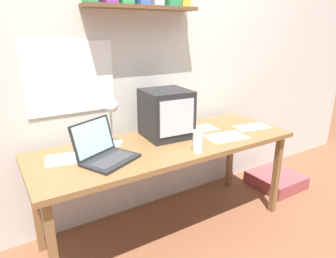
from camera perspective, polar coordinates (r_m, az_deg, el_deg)
ground_plane at (r=2.45m, az=0.00°, el=-18.35°), size 12.00×12.00×0.00m
back_wall at (r=2.34m, az=-5.79°, el=14.38°), size 5.60×0.24×2.60m
corner_desk at (r=2.13m, az=0.00°, el=-4.03°), size 1.88×0.66×0.71m
crt_monitor at (r=2.18m, az=-0.36°, el=2.96°), size 0.34×0.35×0.35m
laptop at (r=1.86m, az=-12.25°, el=-3.97°), size 0.40×0.39×0.23m
desk_lamp at (r=2.02m, az=-10.72°, el=1.86°), size 0.14×0.16×0.33m
juice_glass at (r=1.94m, az=5.67°, el=-2.56°), size 0.07×0.07×0.14m
open_notebook at (r=2.53m, az=15.70°, el=0.38°), size 0.30×0.20×0.00m
loose_paper_near_monitor at (r=2.40m, az=5.91°, el=0.04°), size 0.30×0.19×0.00m
printed_handout at (r=1.94m, az=-18.62°, el=-5.37°), size 0.29×0.24×0.00m
loose_paper_near_laptop at (r=2.25m, az=11.03°, el=-1.48°), size 0.32×0.24×0.00m
floor_cushion at (r=3.18m, az=19.82°, el=-9.09°), size 0.44×0.44×0.12m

